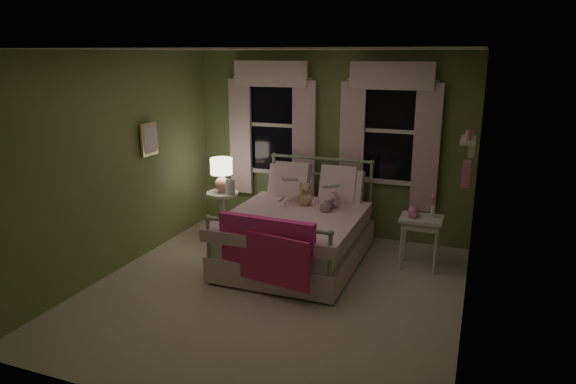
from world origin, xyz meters
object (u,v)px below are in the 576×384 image
at_px(bed, 298,232).
at_px(child_left, 289,179).
at_px(table_lamp, 222,171).
at_px(nightstand_right, 421,225).
at_px(nightstand_left, 223,208).
at_px(child_right, 330,182).
at_px(teddy_bear, 305,196).

height_order(bed, child_left, child_left).
relative_size(table_lamp, nightstand_right, 0.74).
xyz_separation_m(child_left, nightstand_left, (-1.05, 0.09, -0.53)).
bearing_deg(nightstand_left, nightstand_right, -3.34).
bearing_deg(child_right, table_lamp, -8.34).
xyz_separation_m(teddy_bear, nightstand_left, (-1.33, 0.24, -0.37)).
bearing_deg(table_lamp, child_right, -3.03).
bearing_deg(child_right, nightstand_right, 170.94).
height_order(bed, nightstand_right, bed).
bearing_deg(nightstand_left, child_right, -3.03).
relative_size(bed, nightstand_left, 3.13).
distance_m(bed, table_lamp, 1.53).
height_order(nightstand_left, nightstand_right, same).
bearing_deg(nightstand_right, teddy_bear, -176.85).
bearing_deg(child_left, nightstand_right, 172.73).
bearing_deg(bed, child_right, 56.40).
bearing_deg(bed, nightstand_right, 13.21).
distance_m(child_right, table_lamp, 1.61).
distance_m(teddy_bear, nightstand_left, 1.40).
height_order(child_left, table_lamp, child_left).
distance_m(child_right, teddy_bear, 0.37).
height_order(child_right, teddy_bear, child_right).
relative_size(child_right, teddy_bear, 2.54).
bearing_deg(table_lamp, nightstand_left, -90.00).
relative_size(child_right, table_lamp, 1.68).
bearing_deg(child_left, child_right, 175.28).
bearing_deg(table_lamp, teddy_bear, -10.39).
bearing_deg(table_lamp, nightstand_right, -3.34).
xyz_separation_m(nightstand_left, nightstand_right, (2.79, -0.16, 0.13)).
bearing_deg(nightstand_left, bed, -20.87).
bearing_deg(teddy_bear, table_lamp, 169.61).
height_order(table_lamp, nightstand_right, table_lamp).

